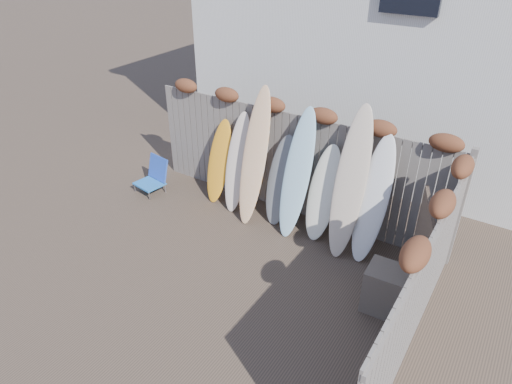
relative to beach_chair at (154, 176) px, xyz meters
The scene contains 15 objects.
ground 3.17m from the beach_chair, 29.11° to the right, with size 80.00×80.00×0.00m, color #493A2D.
back_fence 3.06m from the beach_chair, 16.99° to the left, with size 6.05×0.28×2.24m.
right_fence 5.95m from the beach_chair, 12.57° to the right, with size 0.28×4.40×2.24m.
house 6.59m from the beach_chair, 56.75° to the left, with size 8.50×5.50×6.33m.
beach_chair is the anchor object (origin of this frame).
wooden_crate 5.29m from the beach_chair, ahead, with size 0.61×0.51×0.71m, color brown.
lattice_panel 5.56m from the beach_chair, ahead, with size 0.05×1.15×1.72m, color #372F21.
surfboard_0 1.52m from the beach_chair, 20.57° to the left, with size 0.50×0.07×1.71m, color #FFA11D.
surfboard_1 1.98m from the beach_chair, 14.23° to the left, with size 0.46×0.07×1.96m, color beige.
surfboard_2 2.48m from the beach_chair, ahead, with size 0.47×0.07×2.58m, color #F6C583.
surfboard_3 2.85m from the beach_chair, ahead, with size 0.54×0.07×1.72m, color slate.
surfboard_4 3.27m from the beach_chair, ahead, with size 0.50×0.07×2.36m, color #A2D3E9.
surfboard_5 3.69m from the beach_chair, ahead, with size 0.54×0.07×1.76m, color white.
surfboard_6 4.24m from the beach_chair, ahead, with size 0.52×0.07×2.60m, color beige.
surfboard_7 4.60m from the beach_chair, ahead, with size 0.50×0.07×2.19m, color white.
Camera 1 is at (3.55, -4.33, 4.93)m, focal length 32.00 mm.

